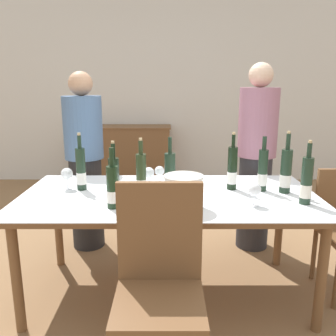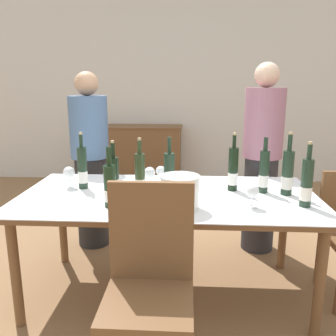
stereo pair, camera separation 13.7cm
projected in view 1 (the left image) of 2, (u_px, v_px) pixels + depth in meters
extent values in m
plane|color=olive|center=(168.00, 292.00, 2.53)|extent=(12.00, 12.00, 0.00)
cube|color=silver|center=(168.00, 86.00, 5.20)|extent=(8.00, 0.10, 2.80)
cube|color=brown|center=(125.00, 156.00, 5.14)|extent=(1.27, 0.44, 0.83)
cube|color=brown|center=(124.00, 127.00, 5.05)|extent=(1.31, 0.46, 0.02)
cylinder|color=brown|center=(16.00, 279.00, 2.06)|extent=(0.06, 0.06, 0.69)
cylinder|color=brown|center=(320.00, 279.00, 2.06)|extent=(0.06, 0.06, 0.69)
cylinder|color=brown|center=(57.00, 225.00, 2.84)|extent=(0.06, 0.06, 0.69)
cylinder|color=brown|center=(278.00, 225.00, 2.84)|extent=(0.06, 0.06, 0.69)
cube|color=brown|center=(168.00, 198.00, 2.37)|extent=(1.93, 0.96, 0.04)
cube|color=white|center=(168.00, 195.00, 2.36)|extent=(1.96, 0.99, 0.01)
cylinder|color=white|center=(183.00, 192.00, 2.08)|extent=(0.22, 0.22, 0.20)
cylinder|color=white|center=(183.00, 176.00, 2.06)|extent=(0.23, 0.23, 0.01)
cylinder|color=#1E3323|center=(169.00, 174.00, 2.35)|extent=(0.07, 0.07, 0.27)
cylinder|color=white|center=(169.00, 182.00, 2.36)|extent=(0.07, 0.07, 0.08)
cylinder|color=#1E3323|center=(169.00, 145.00, 2.30)|extent=(0.02, 0.02, 0.11)
cylinder|color=black|center=(113.00, 177.00, 2.32)|extent=(0.07, 0.07, 0.25)
cylinder|color=white|center=(113.00, 185.00, 2.33)|extent=(0.07, 0.07, 0.07)
cylinder|color=black|center=(112.00, 151.00, 2.28)|extent=(0.03, 0.03, 0.10)
cylinder|color=tan|center=(112.00, 142.00, 2.27)|extent=(0.02, 0.02, 0.02)
cylinder|color=#1E3323|center=(306.00, 181.00, 2.15)|extent=(0.07, 0.07, 0.29)
cylinder|color=silver|center=(305.00, 191.00, 2.16)|extent=(0.07, 0.07, 0.08)
cylinder|color=#1E3323|center=(309.00, 150.00, 2.10)|extent=(0.03, 0.03, 0.09)
cylinder|color=tan|center=(309.00, 142.00, 2.09)|extent=(0.02, 0.02, 0.02)
cylinder|color=#1E3323|center=(285.00, 171.00, 2.37)|extent=(0.07, 0.07, 0.29)
cylinder|color=white|center=(284.00, 181.00, 2.39)|extent=(0.07, 0.07, 0.08)
cylinder|color=#1E3323|center=(287.00, 142.00, 2.32)|extent=(0.03, 0.03, 0.11)
cylinder|color=tan|center=(288.00, 132.00, 2.31)|extent=(0.02, 0.02, 0.02)
cylinder|color=#1E3323|center=(262.00, 170.00, 2.41)|extent=(0.06, 0.06, 0.29)
cylinder|color=white|center=(261.00, 179.00, 2.43)|extent=(0.07, 0.07, 0.08)
cylinder|color=#1E3323|center=(264.00, 143.00, 2.37)|extent=(0.03, 0.03, 0.09)
cylinder|color=black|center=(112.00, 187.00, 2.08)|extent=(0.07, 0.07, 0.25)
cylinder|color=white|center=(112.00, 196.00, 2.09)|extent=(0.07, 0.07, 0.07)
cylinder|color=black|center=(111.00, 157.00, 2.04)|extent=(0.03, 0.03, 0.11)
cylinder|color=#1E3323|center=(80.00, 169.00, 2.43)|extent=(0.06, 0.06, 0.29)
cylinder|color=white|center=(81.00, 178.00, 2.45)|extent=(0.07, 0.07, 0.08)
cylinder|color=#1E3323|center=(78.00, 142.00, 2.39)|extent=(0.03, 0.03, 0.09)
cylinder|color=tan|center=(78.00, 134.00, 2.38)|extent=(0.02, 0.02, 0.02)
cylinder|color=black|center=(231.00, 168.00, 2.44)|extent=(0.07, 0.07, 0.30)
cylinder|color=white|center=(231.00, 177.00, 2.46)|extent=(0.07, 0.07, 0.08)
cylinder|color=black|center=(233.00, 141.00, 2.40)|extent=(0.02, 0.02, 0.09)
cylinder|color=tan|center=(233.00, 133.00, 2.39)|extent=(0.02, 0.02, 0.02)
cylinder|color=#28381E|center=(140.00, 176.00, 2.27)|extent=(0.06, 0.06, 0.28)
cylinder|color=white|center=(141.00, 185.00, 2.29)|extent=(0.07, 0.07, 0.08)
cylinder|color=#28381E|center=(140.00, 147.00, 2.23)|extent=(0.03, 0.03, 0.09)
cylinder|color=tan|center=(140.00, 139.00, 2.22)|extent=(0.02, 0.02, 0.02)
cylinder|color=white|center=(148.00, 186.00, 2.54)|extent=(0.07, 0.07, 0.00)
cylinder|color=white|center=(148.00, 181.00, 2.53)|extent=(0.01, 0.01, 0.07)
sphere|color=white|center=(148.00, 173.00, 2.52)|extent=(0.08, 0.08, 0.08)
cylinder|color=white|center=(253.00, 205.00, 2.14)|extent=(0.07, 0.07, 0.00)
cylinder|color=white|center=(253.00, 199.00, 2.14)|extent=(0.01, 0.01, 0.07)
sphere|color=white|center=(253.00, 189.00, 2.12)|extent=(0.08, 0.08, 0.08)
cylinder|color=white|center=(159.00, 184.00, 2.59)|extent=(0.06, 0.06, 0.00)
cylinder|color=white|center=(159.00, 179.00, 2.58)|extent=(0.01, 0.01, 0.07)
sphere|color=white|center=(159.00, 171.00, 2.57)|extent=(0.07, 0.07, 0.07)
cylinder|color=white|center=(67.00, 189.00, 2.48)|extent=(0.06, 0.06, 0.00)
cylinder|color=white|center=(67.00, 183.00, 2.47)|extent=(0.01, 0.01, 0.08)
sphere|color=white|center=(66.00, 174.00, 2.45)|extent=(0.08, 0.08, 0.08)
cylinder|color=brown|center=(124.00, 322.00, 1.87)|extent=(0.03, 0.03, 0.44)
cylinder|color=brown|center=(195.00, 322.00, 1.87)|extent=(0.03, 0.03, 0.44)
cube|color=brown|center=(158.00, 303.00, 1.63)|extent=(0.42, 0.42, 0.04)
cube|color=brown|center=(159.00, 231.00, 1.76)|extent=(0.42, 0.04, 0.51)
cylinder|color=brown|center=(336.00, 280.00, 2.30)|extent=(0.03, 0.03, 0.41)
cylinder|color=brown|center=(313.00, 253.00, 2.66)|extent=(0.03, 0.03, 0.41)
cylinder|color=#262628|center=(86.00, 203.00, 3.17)|extent=(0.28, 0.28, 0.82)
cylinder|color=#4C6B93|center=(82.00, 128.00, 3.02)|extent=(0.33, 0.33, 0.53)
sphere|color=tan|center=(80.00, 83.00, 2.93)|extent=(0.20, 0.20, 0.20)
cylinder|color=#2D2D33|center=(253.00, 202.00, 3.16)|extent=(0.28, 0.28, 0.84)
cylinder|color=#9E667A|center=(257.00, 122.00, 3.00)|extent=(0.33, 0.33, 0.58)
sphere|color=beige|center=(260.00, 75.00, 2.91)|extent=(0.20, 0.20, 0.20)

